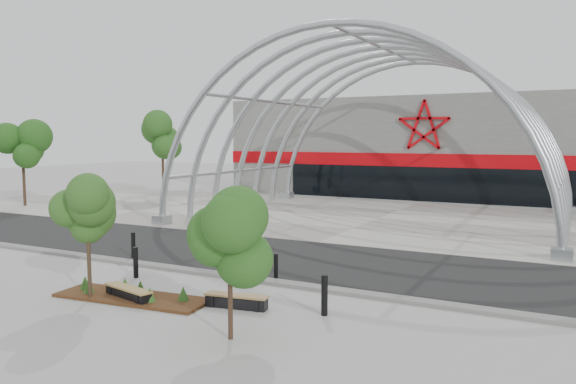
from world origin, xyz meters
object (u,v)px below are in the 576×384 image
Objects in this scene: bollard_2 at (253,269)px; street_tree_1 at (230,236)px; bench_0 at (128,294)px; bench_1 at (236,301)px; street_tree_0 at (87,212)px.

street_tree_1 is at bearing -65.06° from bollard_2.
bollard_2 is (-2.06, 4.43, -1.97)m from street_tree_1.
bench_0 reaches higher than bench_1.
street_tree_0 reaches higher than bench_1.
street_tree_0 is 5.13m from bench_1.
bench_0 is at bearing -164.96° from bench_1.
street_tree_0 is at bearing -163.08° from bench_1.
street_tree_1 is 3.37m from bench_1.
street_tree_0 reaches higher than street_tree_1.
street_tree_1 is at bearing -60.35° from bench_1.
bench_0 is 1.83× the size of bollard_2.
bench_1 is 1.78× the size of bollard_2.
street_tree_0 is at bearing -133.81° from bollard_2.
street_tree_0 is 3.46× the size of bollard_2.
bollard_2 is at bearing 53.06° from bench_0.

